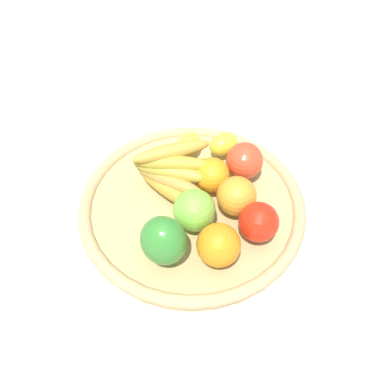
% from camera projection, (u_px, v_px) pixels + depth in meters
% --- Properties ---
extents(ground_plane, '(2.40, 2.40, 0.00)m').
position_uv_depth(ground_plane, '(192.00, 211.00, 0.80)').
color(ground_plane, '#BAACA2').
rests_on(ground_plane, ground).
extents(basket, '(0.44, 0.44, 0.04)m').
position_uv_depth(basket, '(192.00, 205.00, 0.79)').
color(basket, tan).
rests_on(basket, ground_plane).
extents(lemon_1, '(0.08, 0.08, 0.05)m').
position_uv_depth(lemon_1, '(189.00, 144.00, 0.84)').
color(lemon_1, yellow).
rests_on(lemon_1, basket).
extents(apple_0, '(0.09, 0.09, 0.08)m').
position_uv_depth(apple_0, '(194.00, 210.00, 0.71)').
color(apple_0, '#75BB3D').
rests_on(apple_0, basket).
extents(orange_1, '(0.10, 0.10, 0.07)m').
position_uv_depth(orange_1, '(212.00, 175.00, 0.77)').
color(orange_1, orange).
rests_on(orange_1, basket).
extents(banana_bunch, '(0.15, 0.16, 0.09)m').
position_uv_depth(banana_bunch, '(171.00, 171.00, 0.76)').
color(banana_bunch, '#BA8C2F').
rests_on(banana_bunch, basket).
extents(apple_2, '(0.10, 0.10, 0.07)m').
position_uv_depth(apple_2, '(244.00, 161.00, 0.79)').
color(apple_2, '#D04225').
rests_on(apple_2, basket).
extents(orange_2, '(0.08, 0.08, 0.07)m').
position_uv_depth(orange_2, '(219.00, 245.00, 0.66)').
color(orange_2, orange).
rests_on(orange_2, basket).
extents(orange_0, '(0.10, 0.10, 0.07)m').
position_uv_depth(orange_0, '(236.00, 196.00, 0.73)').
color(orange_0, orange).
rests_on(orange_0, basket).
extents(apple_1, '(0.10, 0.10, 0.07)m').
position_uv_depth(apple_1, '(259.00, 222.00, 0.69)').
color(apple_1, red).
rests_on(apple_1, basket).
extents(bell_pepper, '(0.11, 0.11, 0.09)m').
position_uv_depth(bell_pepper, '(163.00, 241.00, 0.65)').
color(bell_pepper, '#327F2E').
rests_on(bell_pepper, basket).
extents(lemon_0, '(0.06, 0.07, 0.05)m').
position_uv_depth(lemon_0, '(224.00, 144.00, 0.84)').
color(lemon_0, yellow).
rests_on(lemon_0, basket).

